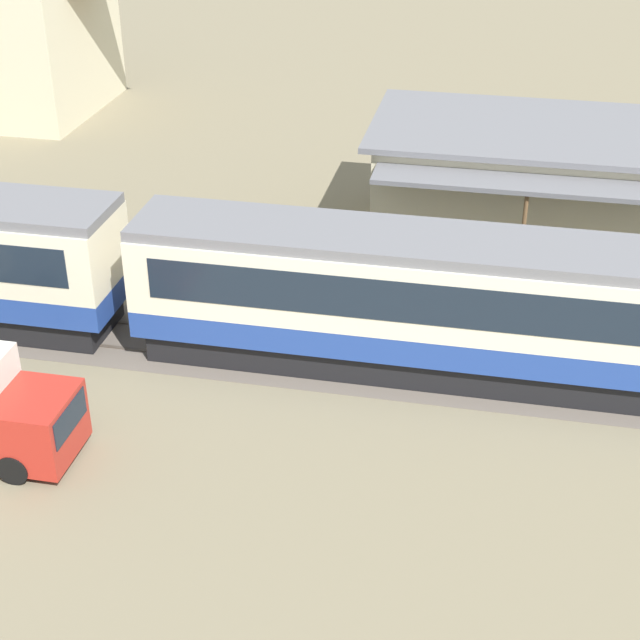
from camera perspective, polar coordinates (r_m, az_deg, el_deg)
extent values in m
cube|color=#234293|center=(27.51, 7.88, -0.70)|extent=(18.11, 2.87, 0.80)
cube|color=beige|center=(26.80, 8.10, 1.99)|extent=(18.11, 2.87, 2.12)
cube|color=#192330|center=(26.75, 8.11, 2.19)|extent=(16.66, 2.91, 1.19)
cube|color=slate|center=(26.26, 8.28, 4.33)|extent=(18.11, 2.69, 0.30)
cube|color=black|center=(27.94, 7.77, -2.19)|extent=(17.39, 2.46, 0.88)
cylinder|color=black|center=(28.20, -4.53, -1.68)|extent=(0.90, 0.18, 0.90)
cylinder|color=black|center=(29.38, -3.78, -0.25)|extent=(0.90, 0.18, 0.90)
cylinder|color=black|center=(30.75, -17.40, -0.22)|extent=(0.90, 0.18, 0.90)
cylinder|color=black|center=(31.84, -16.25, 1.05)|extent=(0.90, 0.18, 0.90)
cube|color=#665B51|center=(28.43, 17.73, -3.95)|extent=(152.77, 3.60, 0.01)
cube|color=#4C4238|center=(27.83, 17.83, -4.73)|extent=(152.77, 0.12, 0.04)
cube|color=#4C4238|center=(29.03, 17.64, -3.15)|extent=(152.77, 0.12, 0.04)
cube|color=beige|center=(36.00, 11.87, 7.69)|extent=(10.25, 6.27, 3.93)
cube|color=slate|center=(35.29, 12.22, 10.80)|extent=(11.07, 6.77, 0.20)
cube|color=slate|center=(31.76, 12.01, 7.72)|extent=(9.84, 1.60, 0.16)
cylinder|color=brown|center=(31.92, 11.65, 4.32)|extent=(0.14, 0.14, 3.45)
cube|color=#B2281E|center=(24.96, -16.05, -5.90)|extent=(1.71, 2.07, 1.66)
cube|color=#192330|center=(24.41, -14.33, -5.56)|extent=(0.03, 1.73, 0.73)
cylinder|color=black|center=(24.80, -17.38, -8.26)|extent=(0.80, 0.26, 0.80)
cylinder|color=black|center=(26.12, -15.52, -5.80)|extent=(0.80, 0.26, 0.80)
cylinder|color=#4C3823|center=(52.33, -16.14, 13.58)|extent=(0.33, 0.33, 3.03)
sphere|color=#427F3D|center=(51.73, -16.55, 16.27)|extent=(3.41, 3.41, 3.41)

